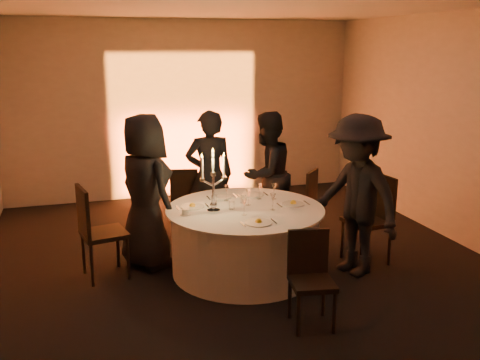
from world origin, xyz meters
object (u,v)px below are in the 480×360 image
object	(u,v)px
guest_back_left	(209,176)
guest_back_right	(267,174)
banquet_table	(245,240)
candelabra	(213,190)
chair_front	(310,273)
guest_right	(356,196)
chair_back_left	(184,195)
guest_left	(146,192)
coffee_cup	(185,212)
chair_right	(373,213)
chair_back_right	(304,198)
chair_left	(95,227)

from	to	relation	value
guest_back_left	guest_back_right	distance (m)	0.79
banquet_table	candelabra	size ratio (longest dim) A/B	2.49
banquet_table	chair_front	size ratio (longest dim) A/B	2.01
guest_back_left	guest_right	distance (m)	2.06
chair_back_left	guest_left	world-z (taller)	guest_left
guest_right	coffee_cup	size ratio (longest dim) A/B	16.72
guest_right	candelabra	world-z (taller)	guest_right
banquet_table	chair_back_left	world-z (taller)	chair_back_left
chair_right	guest_left	bearing A→B (deg)	-110.13
banquet_table	coffee_cup	distance (m)	0.82
guest_back_left	guest_left	bearing A→B (deg)	41.59
chair_back_left	chair_front	xyz separation A→B (m)	(0.60, -3.01, 0.00)
chair_front	candelabra	distance (m)	1.50
guest_right	candelabra	xyz separation A→B (m)	(-1.57, 0.35, 0.10)
guest_left	guest_back_right	size ratio (longest dim) A/B	1.06
chair_back_left	guest_right	world-z (taller)	guest_right
guest_back_right	candelabra	distance (m)	1.58
chair_right	chair_back_right	bearing A→B (deg)	-166.44
banquet_table	guest_back_left	distance (m)	1.31
chair_back_right	chair_front	distance (m)	2.48
chair_back_right	candelabra	world-z (taller)	candelabra
candelabra	guest_right	bearing A→B (deg)	-12.75
chair_right	chair_front	world-z (taller)	chair_right
guest_back_right	guest_right	world-z (taller)	guest_right
chair_back_left	guest_right	bearing A→B (deg)	137.86
guest_right	candelabra	size ratio (longest dim) A/B	2.54
banquet_table	guest_back_right	bearing A→B (deg)	59.57
chair_left	chair_right	xyz separation A→B (m)	(3.21, -0.45, -0.00)
guest_left	candelabra	xyz separation A→B (m)	(0.67, -0.56, 0.11)
candelabra	guest_back_right	bearing A→B (deg)	48.20
guest_back_left	guest_right	xyz separation A→B (m)	(1.31, -1.59, 0.04)
chair_front	guest_right	world-z (taller)	guest_right
chair_right	coffee_cup	world-z (taller)	chair_right
guest_left	coffee_cup	distance (m)	0.69
chair_back_right	guest_left	world-z (taller)	guest_left
chair_right	guest_back_left	world-z (taller)	guest_back_left
chair_front	coffee_cup	size ratio (longest dim) A/B	8.13
guest_left	guest_back_right	distance (m)	1.83
chair_left	candelabra	world-z (taller)	candelabra
chair_left	candelabra	size ratio (longest dim) A/B	1.48
guest_back_left	guest_right	world-z (taller)	guest_right
guest_right	chair_back_right	bearing A→B (deg)	162.90
chair_back_left	guest_right	distance (m)	2.64
chair_left	coffee_cup	size ratio (longest dim) A/B	9.75
chair_left	chair_back_right	size ratio (longest dim) A/B	1.17
guest_left	candelabra	distance (m)	0.88
chair_back_left	chair_back_right	size ratio (longest dim) A/B	0.98
chair_left	chair_right	distance (m)	3.25
chair_left	candelabra	bearing A→B (deg)	-116.63
chair_back_left	guest_back_right	xyz separation A→B (m)	(1.04, -0.57, 0.35)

